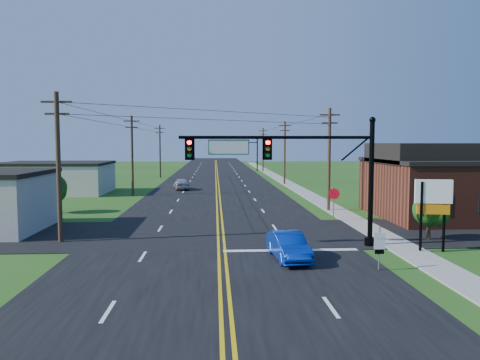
{
  "coord_description": "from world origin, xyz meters",
  "views": [
    {
      "loc": [
        -0.2,
        -18.36,
        6.02
      ],
      "look_at": [
        1.34,
        10.0,
        3.73
      ],
      "focal_mm": 35.0,
      "sensor_mm": 36.0,
      "label": 1
    }
  ],
  "objects": [
    {
      "name": "tree_right_back",
      "position": [
        16.0,
        26.0,
        2.6
      ],
      "size": [
        3.0,
        3.0,
        4.1
      ],
      "color": "#3A2C1A",
      "rests_on": "ground"
    },
    {
      "name": "stop_sign",
      "position": [
        8.97,
        16.98,
        1.81
      ],
      "size": [
        0.85,
        0.37,
        2.52
      ],
      "rotation": [
        0.0,
        0.0,
        -0.37
      ],
      "color": "slate",
      "rests_on": "ground"
    },
    {
      "name": "utility_pole_left_a",
      "position": [
        -9.5,
        10.0,
        4.72
      ],
      "size": [
        1.8,
        0.28,
        9.0
      ],
      "color": "#3A2C1A",
      "rests_on": "ground"
    },
    {
      "name": "utility_pole_left_c",
      "position": [
        -9.5,
        62.0,
        4.72
      ],
      "size": [
        1.8,
        0.28,
        9.0
      ],
      "color": "#3A2C1A",
      "rests_on": "ground"
    },
    {
      "name": "shrub_corner",
      "position": [
        13.0,
        9.5,
        1.85
      ],
      "size": [
        2.0,
        2.0,
        2.86
      ],
      "color": "#3A2C1A",
      "rests_on": "ground"
    },
    {
      "name": "distant_car",
      "position": [
        -4.44,
        41.08,
        0.74
      ],
      "size": [
        2.47,
        4.59,
        1.48
      ],
      "primitive_type": "imported",
      "rotation": [
        0.0,
        0.0,
        3.31
      ],
      "color": "#ACACB0",
      "rests_on": "ground"
    },
    {
      "name": "signal_mast_far",
      "position": [
        4.44,
        80.0,
        4.55
      ],
      "size": [
        10.98,
        0.6,
        7.48
      ],
      "color": "black",
      "rests_on": "ground"
    },
    {
      "name": "signal_mast_main",
      "position": [
        4.34,
        8.0,
        4.75
      ],
      "size": [
        11.3,
        0.6,
        7.48
      ],
      "color": "black",
      "rests_on": "ground"
    },
    {
      "name": "tree_left",
      "position": [
        -14.0,
        22.0,
        2.16
      ],
      "size": [
        2.4,
        2.4,
        3.37
      ],
      "color": "#3A2C1A",
      "rests_on": "ground"
    },
    {
      "name": "utility_pole_right_a",
      "position": [
        9.8,
        22.0,
        4.72
      ],
      "size": [
        1.8,
        0.28,
        9.0
      ],
      "color": "#3A2C1A",
      "rests_on": "ground"
    },
    {
      "name": "blue_car",
      "position": [
        3.56,
        5.01,
        0.7
      ],
      "size": [
        1.89,
        4.36,
        1.39
      ],
      "primitive_type": "imported",
      "rotation": [
        0.0,
        0.0,
        0.1
      ],
      "color": "#072CA4",
      "rests_on": "ground"
    },
    {
      "name": "sidewalk",
      "position": [
        10.5,
        40.0,
        0.04
      ],
      "size": [
        2.0,
        160.0,
        0.08
      ],
      "primitive_type": "cube",
      "color": "gray",
      "rests_on": "ground"
    },
    {
      "name": "utility_pole_right_b",
      "position": [
        9.8,
        48.0,
        4.72
      ],
      "size": [
        1.8,
        0.28,
        9.0
      ],
      "color": "#3A2C1A",
      "rests_on": "ground"
    },
    {
      "name": "route_sign",
      "position": [
        7.5,
        2.82,
        1.22
      ],
      "size": [
        0.52,
        0.09,
        2.09
      ],
      "rotation": [
        0.0,
        0.0,
        -0.05
      ],
      "color": "slate",
      "rests_on": "ground"
    },
    {
      "name": "ground",
      "position": [
        0.0,
        0.0,
        0.0
      ],
      "size": [
        260.0,
        260.0,
        0.0
      ],
      "primitive_type": "plane",
      "color": "#1F4A15",
      "rests_on": "ground"
    },
    {
      "name": "utility_pole_left_b",
      "position": [
        -9.5,
        35.0,
        4.72
      ],
      "size": [
        1.8,
        0.28,
        9.0
      ],
      "color": "#3A2C1A",
      "rests_on": "ground"
    },
    {
      "name": "utility_pole_right_c",
      "position": [
        9.8,
        78.0,
        4.72
      ],
      "size": [
        1.8,
        0.28,
        9.0
      ],
      "color": "#3A2C1A",
      "rests_on": "ground"
    },
    {
      "name": "pylon_sign",
      "position": [
        11.72,
        6.36,
        2.92
      ],
      "size": [
        1.96,
        0.65,
        4.0
      ],
      "rotation": [
        0.0,
        0.0,
        -0.2
      ],
      "color": "black",
      "rests_on": "ground"
    },
    {
      "name": "cream_bldg_far",
      "position": [
        -19.0,
        38.0,
        1.86
      ],
      "size": [
        12.2,
        9.2,
        3.7
      ],
      "color": "silver",
      "rests_on": "ground"
    },
    {
      "name": "brick_building",
      "position": [
        20.0,
        18.0,
        2.35
      ],
      "size": [
        14.2,
        11.2,
        4.7
      ],
      "color": "maroon",
      "rests_on": "ground"
    },
    {
      "name": "road_main",
      "position": [
        0.0,
        50.0,
        0.02
      ],
      "size": [
        16.0,
        220.0,
        0.04
      ],
      "primitive_type": "cube",
      "color": "black",
      "rests_on": "ground"
    },
    {
      "name": "road_cross",
      "position": [
        0.0,
        12.0,
        0.02
      ],
      "size": [
        70.0,
        10.0,
        0.04
      ],
      "primitive_type": "cube",
      "color": "black",
      "rests_on": "ground"
    }
  ]
}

